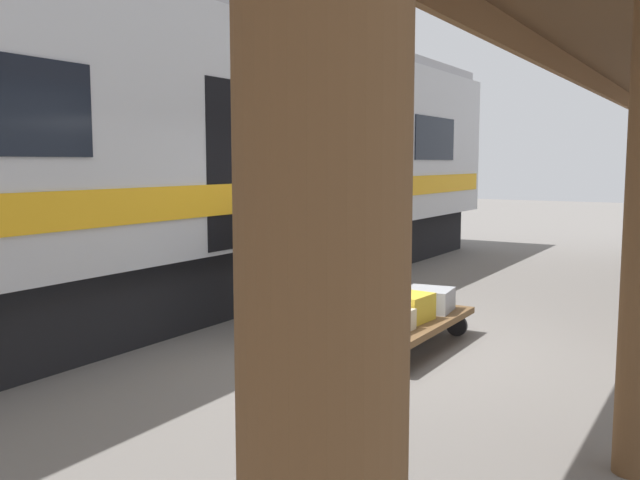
% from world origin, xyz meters
% --- Properties ---
extents(ground_plane, '(60.00, 60.00, 0.00)m').
position_xyz_m(ground_plane, '(0.00, 0.00, 0.00)').
color(ground_plane, slate).
extents(train_car, '(3.02, 18.09, 4.00)m').
position_xyz_m(train_car, '(3.78, 0.00, 2.06)').
color(train_car, '#B7BABF').
rests_on(train_car, ground_plane).
extents(luggage_cart, '(1.39, 2.06, 0.32)m').
position_xyz_m(luggage_cart, '(0.35, -0.02, 0.27)').
color(luggage_cart, brown).
rests_on(luggage_cart, ground_plane).
extents(suitcase_yellow_case, '(0.45, 0.51, 0.28)m').
position_xyz_m(suitcase_yellow_case, '(0.04, -0.02, 0.46)').
color(suitcase_yellow_case, gold).
rests_on(suitcase_yellow_case, luggage_cart).
extents(suitcase_black_hardshell, '(0.42, 0.59, 0.22)m').
position_xyz_m(suitcase_black_hardshell, '(0.66, 0.54, 0.42)').
color(suitcase_black_hardshell, black).
rests_on(suitcase_black_hardshell, luggage_cart).
extents(suitcase_gray_aluminum, '(0.55, 0.54, 0.25)m').
position_xyz_m(suitcase_gray_aluminum, '(0.04, -0.59, 0.44)').
color(suitcase_gray_aluminum, '#9EA0A5').
rests_on(suitcase_gray_aluminum, luggage_cart).
extents(suitcase_cream_canvas, '(0.45, 0.57, 0.21)m').
position_xyz_m(suitcase_cream_canvas, '(0.04, 0.54, 0.42)').
color(suitcase_cream_canvas, beige).
rests_on(suitcase_cream_canvas, luggage_cart).
extents(suitcase_brown_leather, '(0.49, 0.53, 0.24)m').
position_xyz_m(suitcase_brown_leather, '(0.66, -0.59, 0.43)').
color(suitcase_brown_leather, brown).
rests_on(suitcase_brown_leather, luggage_cart).
extents(suitcase_teal_softside, '(0.54, 0.53, 0.27)m').
position_xyz_m(suitcase_teal_softside, '(0.66, -0.02, 0.45)').
color(suitcase_teal_softside, '#1E666B').
rests_on(suitcase_teal_softside, luggage_cart).
extents(porter_in_overalls, '(0.72, 0.52, 1.70)m').
position_xyz_m(porter_in_overalls, '(1.31, 0.10, 0.93)').
color(porter_in_overalls, navy).
rests_on(porter_in_overalls, ground_plane).
extents(porter_by_door, '(0.73, 0.55, 1.70)m').
position_xyz_m(porter_by_door, '(1.77, 0.08, 0.93)').
color(porter_by_door, '#332D28').
rests_on(porter_by_door, ground_plane).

